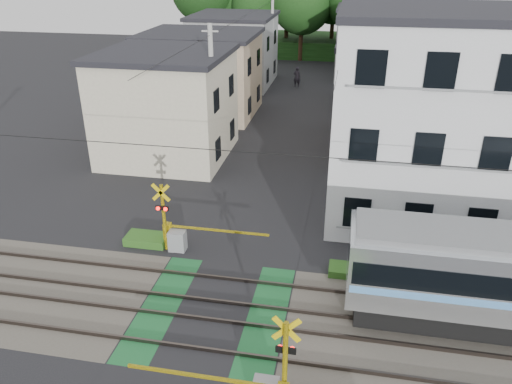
% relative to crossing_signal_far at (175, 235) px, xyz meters
% --- Properties ---
extents(ground, '(120.00, 120.00, 0.00)m').
position_rel_crossing_signal_far_xyz_m(ground, '(2.59, -3.65, -0.71)').
color(ground, black).
extents(track_bed, '(120.00, 120.00, 0.14)m').
position_rel_crossing_signal_far_xyz_m(track_bed, '(2.59, -3.65, -0.67)').
color(track_bed, '#47423A').
rests_on(track_bed, ground).
extents(crossing_signal_far, '(4.74, 0.65, 3.09)m').
position_rel_crossing_signal_far_xyz_m(crossing_signal_far, '(0.00, 0.00, 0.00)').
color(crossing_signal_far, yellow).
rests_on(crossing_signal_far, ground).
extents(apartment_block, '(10.20, 8.36, 9.30)m').
position_rel_crossing_signal_far_xyz_m(apartment_block, '(11.09, 5.84, 3.94)').
color(apartment_block, silver).
rests_on(apartment_block, ground).
extents(houses_row, '(22.07, 31.35, 6.80)m').
position_rel_crossing_signal_far_xyz_m(houses_row, '(2.84, 22.27, 2.53)').
color(houses_row, beige).
rests_on(houses_row, ground).
extents(tree_hill, '(40.00, 13.25, 12.00)m').
position_rel_crossing_signal_far_xyz_m(tree_hill, '(2.31, 44.59, 5.12)').
color(tree_hill, '#183B13').
rests_on(tree_hill, ground).
extents(catenary, '(60.00, 5.04, 7.00)m').
position_rel_crossing_signal_far_xyz_m(catenary, '(8.59, -3.62, 2.98)').
color(catenary, '#2D2D33').
rests_on(catenary, ground).
extents(utility_poles, '(7.90, 42.00, 8.00)m').
position_rel_crossing_signal_far_xyz_m(utility_poles, '(1.53, 19.35, 3.37)').
color(utility_poles, '#A5A5A0').
rests_on(utility_poles, ground).
extents(pedestrian, '(0.70, 0.48, 1.87)m').
position_rel_crossing_signal_far_xyz_m(pedestrian, '(1.78, 28.94, 0.23)').
color(pedestrian, '#2A262F').
rests_on(pedestrian, ground).
extents(weed_patches, '(10.25, 8.80, 0.40)m').
position_rel_crossing_signal_far_xyz_m(weed_patches, '(4.34, -3.74, -0.53)').
color(weed_patches, '#2D5E1E').
rests_on(weed_patches, ground).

